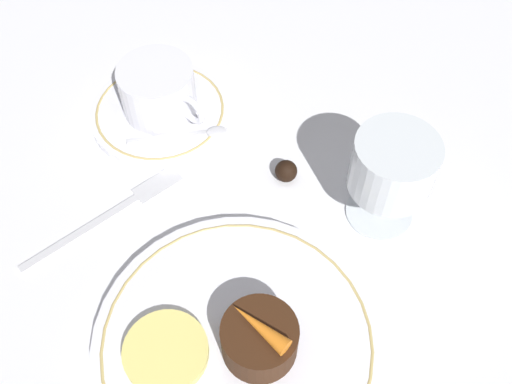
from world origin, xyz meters
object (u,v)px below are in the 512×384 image
object	(u,v)px
dinner_plate	(237,343)
dessert_cake	(259,339)
wine_glass	(392,170)
fork	(121,207)
coffee_cup	(158,89)

from	to	relation	value
dinner_plate	dessert_cake	bearing A→B (deg)	21.31
wine_glass	fork	world-z (taller)	wine_glass
coffee_cup	dessert_cake	world-z (taller)	coffee_cup
fork	dessert_cake	xyz separation A→B (m)	(0.20, -0.03, 0.03)
dessert_cake	fork	bearing A→B (deg)	171.75
wine_glass	fork	bearing A→B (deg)	-142.23
fork	coffee_cup	bearing A→B (deg)	115.39
dinner_plate	coffee_cup	distance (m)	0.28
dinner_plate	fork	size ratio (longest dim) A/B	1.39
dinner_plate	dessert_cake	xyz separation A→B (m)	(0.02, 0.01, 0.02)
coffee_cup	fork	xyz separation A→B (m)	(0.05, -0.12, -0.04)
wine_glass	dessert_cake	size ratio (longest dim) A/B	1.65
coffee_cup	wine_glass	bearing A→B (deg)	9.13
fork	dessert_cake	bearing A→B (deg)	-8.25
dinner_plate	fork	distance (m)	0.19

